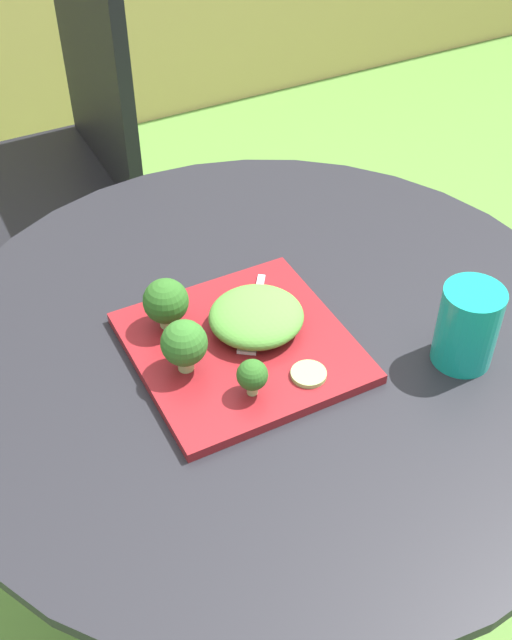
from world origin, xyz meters
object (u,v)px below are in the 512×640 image
object	(u,v)px
patio_chair	(57,146)
fork	(253,320)
salad_plate	(241,347)
drinking_glass	(467,330)

from	to	relation	value
patio_chair	fork	size ratio (longest dim) A/B	6.62
salad_plate	drinking_glass	world-z (taller)	drinking_glass
patio_chair	drinking_glass	distance (m)	1.13
patio_chair	fork	xyz separation A→B (m)	(0.02, -0.92, 0.20)
drinking_glass	fork	world-z (taller)	drinking_glass
salad_plate	patio_chair	bearing A→B (deg)	89.29
patio_chair	drinking_glass	world-z (taller)	patio_chair
salad_plate	drinking_glass	size ratio (longest dim) A/B	2.43
patio_chair	drinking_glass	size ratio (longest dim) A/B	8.30
salad_plate	fork	size ratio (longest dim) A/B	1.94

